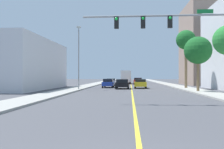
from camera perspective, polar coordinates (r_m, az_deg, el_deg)
ground at (r=46.09m, az=4.47°, el=-2.70°), size 192.00×192.00×0.00m
sidewalk_left at (r=46.76m, az=-5.55°, el=-2.57°), size 2.84×168.00×0.15m
sidewalk_right at (r=46.85m, az=14.48°, el=-2.56°), size 2.84×168.00×0.15m
lane_marking_center at (r=46.09m, az=4.47°, el=-2.69°), size 0.16×144.00×0.01m
traffic_signal_mast at (r=18.10m, az=16.14°, el=9.48°), size 10.82×0.36×6.46m
street_lamp at (r=33.88m, az=-7.74°, el=4.64°), size 0.56×0.28×8.55m
palm_mid at (r=30.65m, az=19.29°, el=5.24°), size 3.22×3.22×6.39m
palm_far at (r=38.55m, az=16.74°, el=7.47°), size 2.90×2.90×8.60m
car_silver at (r=49.27m, az=-0.19°, el=-1.68°), size 1.85×3.84×1.39m
car_yellow at (r=38.33m, az=6.60°, el=-2.08°), size 1.95×4.11×1.41m
car_blue at (r=40.41m, az=-0.85°, el=-1.97°), size 1.76×4.55×1.44m
car_black at (r=36.59m, az=2.42°, el=-2.15°), size 1.99×4.21×1.43m
car_red at (r=55.64m, az=6.00°, el=-1.48°), size 1.94×3.96×1.49m
delivery_truck at (r=59.41m, az=3.17°, el=-0.55°), size 2.68×7.30×3.15m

